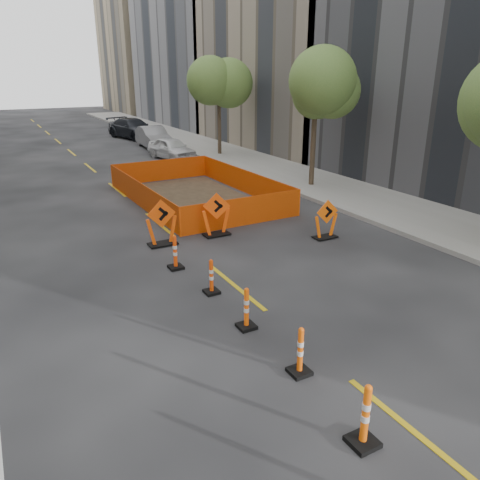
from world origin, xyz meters
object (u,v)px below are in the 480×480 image
channelizer_2 (365,415)px  parked_car_far (133,128)px  parked_car_near (172,148)px  parked_car_mid (153,137)px  chevron_sign_left (162,223)px  chevron_sign_right (326,219)px  channelizer_4 (246,308)px  chevron_sign_center (216,214)px  channelizer_6 (175,252)px  channelizer_5 (211,276)px  channelizer_3 (300,351)px

channelizer_2 → parked_car_far: 35.24m
parked_car_near → parked_car_mid: (0.46, 4.89, 0.08)m
chevron_sign_left → chevron_sign_right: bearing=-17.5°
channelizer_2 → channelizer_4: 3.83m
channelizer_4 → parked_car_far: parked_car_far is taller
chevron_sign_center → parked_car_mid: bearing=102.0°
chevron_sign_left → parked_car_far: bearing=79.6°
channelizer_4 → parked_car_far: size_ratio=0.18×
chevron_sign_right → channelizer_6: bearing=-174.9°
chevron_sign_left → chevron_sign_center: bearing=4.2°
chevron_sign_center → parked_car_near: chevron_sign_center is taller
channelizer_4 → chevron_sign_center: size_ratio=0.65×
channelizer_2 → parked_car_far: parked_car_far is taller
chevron_sign_left → chevron_sign_center: (1.95, 0.00, -0.01)m
channelizer_6 → parked_car_mid: (6.58, 21.30, 0.26)m
chevron_sign_right → channelizer_5: bearing=-154.5°
parked_car_mid → parked_car_near: bearing=-92.4°
chevron_sign_left → parked_car_far: 25.77m
parked_car_far → channelizer_5: bearing=-117.9°
chevron_sign_left → channelizer_5: bearing=-87.3°
parked_car_far → parked_car_near: bearing=-108.7°
chevron_sign_right → parked_car_mid: parked_car_mid is taller
channelizer_2 → parked_car_mid: (6.52, 28.95, 0.22)m
channelizer_3 → chevron_sign_right: 7.70m
channelizer_4 → chevron_sign_center: (2.10, 5.82, 0.27)m
chevron_sign_left → parked_car_mid: (6.25, 19.30, -0.01)m
parked_car_far → chevron_sign_center: bearing=-115.4°
chevron_sign_left → parked_car_far: parked_car_far is taller
channelizer_5 → chevron_sign_center: (2.04, 3.91, 0.29)m
channelizer_5 → parked_car_far: (6.53, 28.86, 0.33)m
parked_car_far → chevron_sign_right: bearing=-108.1°
channelizer_4 → channelizer_3: bearing=-88.0°
chevron_sign_center → parked_car_mid: 19.77m
channelizer_3 → channelizer_6: 5.75m
chevron_sign_center → parked_car_far: bearing=104.4°
chevron_sign_right → channelizer_2: bearing=-119.6°
channelizer_2 → chevron_sign_center: bearing=77.1°
parked_car_far → parked_car_mid: bearing=-107.1°
channelizer_3 → channelizer_6: channelizer_6 is taller
channelizer_4 → parked_car_near: bearing=73.6°
chevron_sign_left → parked_car_mid: 20.29m
channelizer_3 → channelizer_6: (-0.24, 5.74, 0.01)m
channelizer_3 → channelizer_4: (-0.07, 1.91, -0.00)m
channelizer_6 → parked_car_near: 17.51m
channelizer_3 → chevron_sign_right: chevron_sign_right is taller
chevron_sign_left → parked_car_near: chevron_sign_left is taller
parked_car_near → parked_car_mid: parked_car_mid is taller
channelizer_4 → chevron_sign_left: size_ratio=0.63×
channelizer_2 → channelizer_4: size_ratio=1.11×
channelizer_2 → parked_car_far: size_ratio=0.20×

